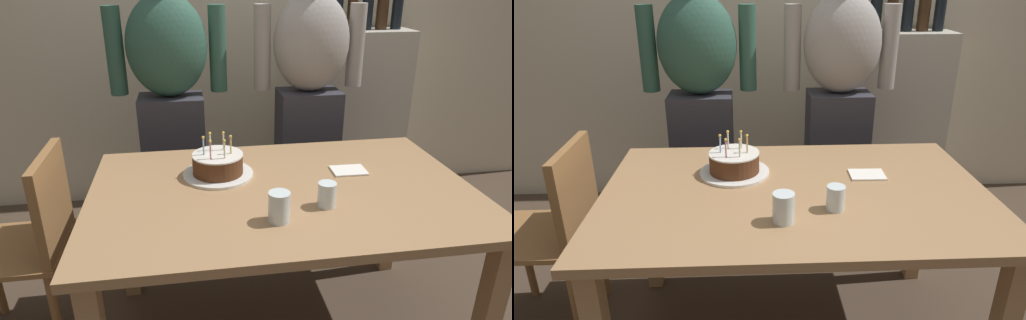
# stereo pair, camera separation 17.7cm
# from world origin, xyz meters

# --- Properties ---
(back_wall) EXTENTS (5.20, 0.10, 2.60)m
(back_wall) POSITION_xyz_m (0.00, 1.55, 1.30)
(back_wall) COLOR beige
(back_wall) RESTS_ON ground_plane
(dining_table) EXTENTS (1.50, 0.96, 0.74)m
(dining_table) POSITION_xyz_m (0.00, 0.00, 0.64)
(dining_table) COLOR #A37A51
(dining_table) RESTS_ON ground_plane
(birthday_cake) EXTENTS (0.29, 0.29, 0.18)m
(birthday_cake) POSITION_xyz_m (-0.24, 0.16, 0.78)
(birthday_cake) COLOR white
(birthday_cake) RESTS_ON dining_table
(water_glass_near) EXTENTS (0.08, 0.08, 0.11)m
(water_glass_near) POSITION_xyz_m (-0.07, -0.24, 0.79)
(water_glass_near) COLOR silver
(water_glass_near) RESTS_ON dining_table
(water_glass_far) EXTENTS (0.07, 0.07, 0.09)m
(water_glass_far) POSITION_xyz_m (0.12, -0.16, 0.79)
(water_glass_far) COLOR silver
(water_glass_far) RESTS_ON dining_table
(napkin_stack) EXTENTS (0.15, 0.11, 0.01)m
(napkin_stack) POSITION_xyz_m (0.31, 0.12, 0.74)
(napkin_stack) COLOR white
(napkin_stack) RESTS_ON dining_table
(person_man_bearded) EXTENTS (0.61, 0.27, 1.66)m
(person_man_bearded) POSITION_xyz_m (-0.44, 0.81, 0.87)
(person_man_bearded) COLOR #33333D
(person_man_bearded) RESTS_ON ground_plane
(person_woman_cardigan) EXTENTS (0.61, 0.27, 1.66)m
(person_woman_cardigan) POSITION_xyz_m (0.32, 0.81, 0.87)
(person_woman_cardigan) COLOR #33333D
(person_woman_cardigan) RESTS_ON ground_plane
(dining_chair) EXTENTS (0.42, 0.42, 0.87)m
(dining_chair) POSITION_xyz_m (-1.01, 0.17, 0.52)
(dining_chair) COLOR olive
(dining_chair) RESTS_ON ground_plane
(shelf_cabinet) EXTENTS (0.72, 0.30, 1.46)m
(shelf_cabinet) POSITION_xyz_m (0.78, 1.33, 0.61)
(shelf_cabinet) COLOR beige
(shelf_cabinet) RESTS_ON ground_plane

